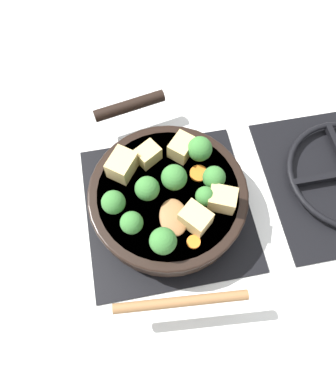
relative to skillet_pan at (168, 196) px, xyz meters
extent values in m
plane|color=silver|center=(0.00, 0.00, -0.06)|extent=(2.40, 2.40, 0.00)
cube|color=black|center=(0.00, 0.00, -0.05)|extent=(0.31, 0.31, 0.01)
torus|color=black|center=(0.00, 0.00, -0.04)|extent=(0.24, 0.24, 0.01)
cube|color=black|center=(0.00, 0.00, -0.04)|extent=(0.01, 0.23, 0.01)
cube|color=black|center=(0.00, 0.00, -0.04)|extent=(0.23, 0.01, 0.01)
cylinder|color=black|center=(0.00, 0.00, 0.00)|extent=(0.28, 0.28, 0.05)
cylinder|color=brown|center=(0.00, 0.00, 0.00)|extent=(0.25, 0.25, 0.04)
torus|color=black|center=(0.00, 0.00, 0.02)|extent=(0.28, 0.28, 0.01)
cylinder|color=black|center=(-0.20, -0.04, 0.01)|extent=(0.05, 0.15, 0.02)
ellipsoid|color=olive|center=(0.05, 0.00, 0.03)|extent=(0.07, 0.05, 0.01)
cylinder|color=olive|center=(0.19, -0.02, 0.03)|extent=(0.03, 0.21, 0.02)
cube|color=#DBB770|center=(-0.05, -0.07, 0.04)|extent=(0.06, 0.06, 0.04)
cube|color=#DBB770|center=(0.04, 0.09, 0.04)|extent=(0.05, 0.06, 0.04)
cube|color=#DBB770|center=(-0.07, 0.04, 0.04)|extent=(0.06, 0.06, 0.04)
cube|color=#DBB770|center=(-0.07, -0.02, 0.04)|extent=(0.05, 0.05, 0.03)
cube|color=#DBB770|center=(0.07, 0.03, 0.04)|extent=(0.06, 0.06, 0.04)
cylinder|color=#709956|center=(-0.01, 0.01, 0.03)|extent=(0.01, 0.01, 0.01)
sphere|color=#387533|center=(-0.01, 0.01, 0.05)|extent=(0.04, 0.04, 0.04)
cylinder|color=#709956|center=(0.06, -0.07, 0.03)|extent=(0.01, 0.01, 0.01)
sphere|color=#387533|center=(0.06, -0.07, 0.05)|extent=(0.04, 0.04, 0.04)
cylinder|color=#709956|center=(0.00, 0.08, 0.03)|extent=(0.01, 0.01, 0.01)
sphere|color=#387533|center=(0.00, 0.08, 0.05)|extent=(0.04, 0.04, 0.04)
cylinder|color=#709956|center=(0.00, -0.03, 0.03)|extent=(0.01, 0.01, 0.01)
sphere|color=#387533|center=(0.00, -0.03, 0.05)|extent=(0.04, 0.04, 0.04)
cylinder|color=#709956|center=(0.10, -0.03, 0.03)|extent=(0.01, 0.01, 0.01)
sphere|color=#387533|center=(0.10, -0.03, 0.05)|extent=(0.04, 0.04, 0.04)
cylinder|color=#709956|center=(-0.06, 0.07, 0.03)|extent=(0.01, 0.01, 0.01)
sphere|color=#387533|center=(-0.06, 0.07, 0.05)|extent=(0.04, 0.04, 0.04)
cylinder|color=#709956|center=(0.02, -0.09, 0.03)|extent=(0.01, 0.01, 0.01)
sphere|color=#387533|center=(0.02, -0.09, 0.05)|extent=(0.04, 0.04, 0.04)
cylinder|color=#709956|center=(0.03, 0.06, 0.03)|extent=(0.01, 0.01, 0.01)
sphere|color=#387533|center=(0.03, 0.06, 0.05)|extent=(0.03, 0.03, 0.03)
cylinder|color=orange|center=(-0.02, 0.06, 0.02)|extent=(0.03, 0.03, 0.01)
cylinder|color=orange|center=(0.10, 0.02, 0.02)|extent=(0.02, 0.02, 0.01)
camera|label=1|loc=(0.27, -0.05, 0.61)|focal=35.00mm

